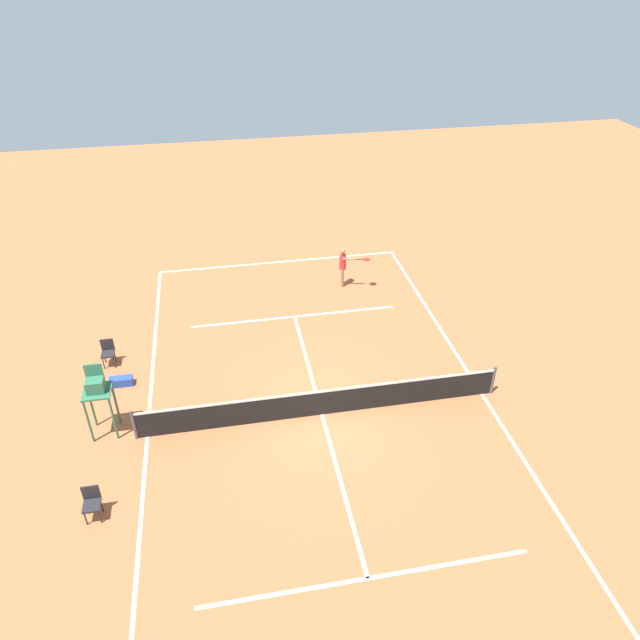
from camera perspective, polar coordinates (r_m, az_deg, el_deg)
name	(u,v)px	position (r m, az deg, el deg)	size (l,w,h in m)	color
ground_plane	(322,414)	(18.80, 0.19, -9.06)	(60.00, 60.00, 0.00)	#B76038
court_lines	(322,414)	(18.80, 0.19, -9.05)	(10.76, 20.95, 0.01)	white
tennis_net	(322,402)	(18.47, 0.19, -7.92)	(11.36, 0.10, 1.07)	#4C4C51
player_serving	(344,264)	(24.88, 2.32, 5.40)	(1.24, 0.82, 1.74)	#9E704C
tennis_ball	(389,294)	(24.89, 6.69, 2.53)	(0.07, 0.07, 0.07)	#CCE033
umpire_chair	(97,390)	(18.35, -20.67, -6.33)	(0.80, 0.80, 2.41)	#2D6B4C
courtside_chair_near	(92,502)	(16.79, -21.10, -15.98)	(0.44, 0.46, 0.95)	#262626
courtside_chair_mid	(108,351)	(21.75, -19.72, -2.86)	(0.44, 0.46, 0.95)	#262626
equipment_bag	(121,381)	(20.88, -18.59, -5.61)	(0.76, 0.32, 0.30)	#2647B7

